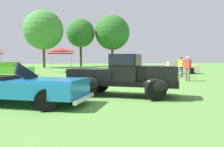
{
  "coord_description": "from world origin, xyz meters",
  "views": [
    {
      "loc": [
        -1.88,
        -9.1,
        1.52
      ],
      "look_at": [
        0.0,
        0.9,
        0.84
      ],
      "focal_mm": 35.8,
      "sensor_mm": 36.0,
      "label": 1
    }
  ],
  "objects_px": {
    "spectator_near_truck": "(181,66)",
    "neighbor_convertible": "(24,87)",
    "feature_pickup_truck": "(124,75)",
    "spectator_between_cars": "(188,68)",
    "show_car_lime": "(9,69)",
    "show_car_cream": "(178,68)",
    "canopy_tent_center_field": "(61,51)"
  },
  "relations": [
    {
      "from": "spectator_near_truck",
      "to": "neighbor_convertible",
      "type": "bearing_deg",
      "value": -139.13
    },
    {
      "from": "feature_pickup_truck",
      "to": "spectator_between_cars",
      "type": "bearing_deg",
      "value": 41.96
    },
    {
      "from": "show_car_lime",
      "to": "spectator_between_cars",
      "type": "height_order",
      "value": "spectator_between_cars"
    },
    {
      "from": "neighbor_convertible",
      "to": "show_car_lime",
      "type": "bearing_deg",
      "value": 105.94
    },
    {
      "from": "show_car_cream",
      "to": "spectator_between_cars",
      "type": "relative_size",
      "value": 2.46
    },
    {
      "from": "show_car_lime",
      "to": "canopy_tent_center_field",
      "type": "distance_m",
      "value": 6.59
    },
    {
      "from": "spectator_near_truck",
      "to": "canopy_tent_center_field",
      "type": "relative_size",
      "value": 0.62
    },
    {
      "from": "canopy_tent_center_field",
      "to": "feature_pickup_truck",
      "type": "bearing_deg",
      "value": -79.58
    },
    {
      "from": "feature_pickup_truck",
      "to": "show_car_cream",
      "type": "bearing_deg",
      "value": 54.83
    },
    {
      "from": "spectator_near_truck",
      "to": "canopy_tent_center_field",
      "type": "xyz_separation_m",
      "value": [
        -9.83,
        9.07,
        1.51
      ]
    },
    {
      "from": "neighbor_convertible",
      "to": "spectator_near_truck",
      "type": "bearing_deg",
      "value": 40.87
    },
    {
      "from": "feature_pickup_truck",
      "to": "spectator_between_cars",
      "type": "height_order",
      "value": "feature_pickup_truck"
    },
    {
      "from": "feature_pickup_truck",
      "to": "spectator_near_truck",
      "type": "bearing_deg",
      "value": 49.96
    },
    {
      "from": "spectator_near_truck",
      "to": "spectator_between_cars",
      "type": "height_order",
      "value": "same"
    },
    {
      "from": "neighbor_convertible",
      "to": "show_car_lime",
      "type": "height_order",
      "value": "neighbor_convertible"
    },
    {
      "from": "show_car_cream",
      "to": "canopy_tent_center_field",
      "type": "bearing_deg",
      "value": 157.64
    },
    {
      "from": "spectator_near_truck",
      "to": "show_car_cream",
      "type": "bearing_deg",
      "value": 65.77
    },
    {
      "from": "feature_pickup_truck",
      "to": "spectator_between_cars",
      "type": "distance_m",
      "value": 7.68
    },
    {
      "from": "show_car_lime",
      "to": "spectator_between_cars",
      "type": "distance_m",
      "value": 15.14
    },
    {
      "from": "spectator_between_cars",
      "to": "canopy_tent_center_field",
      "type": "height_order",
      "value": "canopy_tent_center_field"
    },
    {
      "from": "canopy_tent_center_field",
      "to": "spectator_near_truck",
      "type": "bearing_deg",
      "value": -42.71
    },
    {
      "from": "neighbor_convertible",
      "to": "spectator_between_cars",
      "type": "distance_m",
      "value": 11.22
    },
    {
      "from": "spectator_between_cars",
      "to": "neighbor_convertible",
      "type": "bearing_deg",
      "value": -146.8
    },
    {
      "from": "show_car_lime",
      "to": "show_car_cream",
      "type": "bearing_deg",
      "value": -0.93
    },
    {
      "from": "show_car_lime",
      "to": "canopy_tent_center_field",
      "type": "xyz_separation_m",
      "value": [
        4.39,
        4.57,
        1.82
      ]
    },
    {
      "from": "feature_pickup_truck",
      "to": "show_car_lime",
      "type": "relative_size",
      "value": 1.09
    },
    {
      "from": "neighbor_convertible",
      "to": "spectator_between_cars",
      "type": "bearing_deg",
      "value": 33.2
    },
    {
      "from": "neighbor_convertible",
      "to": "show_car_cream",
      "type": "height_order",
      "value": "neighbor_convertible"
    },
    {
      "from": "neighbor_convertible",
      "to": "feature_pickup_truck",
      "type": "bearing_deg",
      "value": 15.33
    },
    {
      "from": "neighbor_convertible",
      "to": "show_car_cream",
      "type": "xyz_separation_m",
      "value": [
        12.28,
        13.22,
        0.02
      ]
    },
    {
      "from": "spectator_near_truck",
      "to": "canopy_tent_center_field",
      "type": "height_order",
      "value": "canopy_tent_center_field"
    },
    {
      "from": "show_car_cream",
      "to": "neighbor_convertible",
      "type": "bearing_deg",
      "value": -132.89
    }
  ]
}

